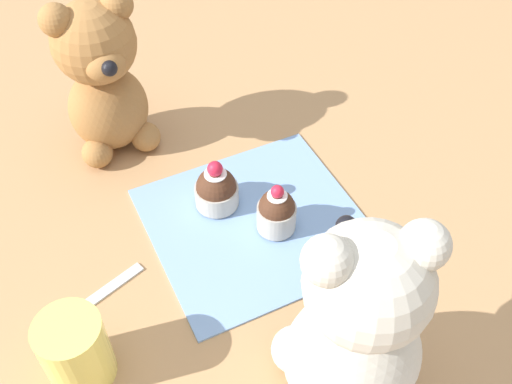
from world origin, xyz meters
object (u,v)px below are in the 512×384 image
object	(u,v)px
cupcake_near_tan_bear	(216,189)
teaspoon	(98,296)
cupcake_near_cream_bear	(277,211)
juice_glass	(76,351)
teddy_bear_cream	(356,328)
teddy_bear_tan	(102,78)

from	to	relation	value
cupcake_near_tan_bear	teaspoon	world-z (taller)	cupcake_near_tan_bear
cupcake_near_cream_bear	teaspoon	distance (m)	0.22
cupcake_near_cream_bear	juice_glass	world-z (taller)	juice_glass
teaspoon	cupcake_near_tan_bear	bearing A→B (deg)	-177.74
cupcake_near_cream_bear	teaspoon	xyz separation A→B (m)	(0.22, 0.00, -0.03)
cupcake_near_cream_bear	cupcake_near_tan_bear	distance (m)	0.08
teddy_bear_cream	teaspoon	xyz separation A→B (m)	(0.18, -0.20, -0.11)
teddy_bear_tan	cupcake_near_cream_bear	bearing A→B (deg)	-63.33
cupcake_near_tan_bear	teddy_bear_tan	bearing A→B (deg)	-64.82
teddy_bear_cream	cupcake_near_cream_bear	world-z (taller)	teddy_bear_cream
teddy_bear_tan	juice_glass	world-z (taller)	teddy_bear_tan
teddy_bear_cream	cupcake_near_cream_bear	size ratio (longest dim) A/B	3.51
cupcake_near_tan_bear	juice_glass	world-z (taller)	juice_glass
cupcake_near_tan_bear	cupcake_near_cream_bear	bearing A→B (deg)	126.33
teddy_bear_tan	teaspoon	size ratio (longest dim) A/B	1.89
teaspoon	juice_glass	bearing A→B (deg)	46.64
cupcake_near_tan_bear	juice_glass	xyz separation A→B (m)	(0.20, 0.14, 0.01)
teddy_bear_cream	teaspoon	distance (m)	0.29
teddy_bear_tan	cupcake_near_cream_bear	xyz separation A→B (m)	(-0.12, 0.23, -0.08)
cupcake_near_cream_bear	teddy_bear_tan	bearing A→B (deg)	-61.42
teddy_bear_tan	cupcake_near_cream_bear	world-z (taller)	teddy_bear_tan
teddy_bear_tan	cupcake_near_tan_bear	xyz separation A→B (m)	(-0.08, 0.16, -0.08)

